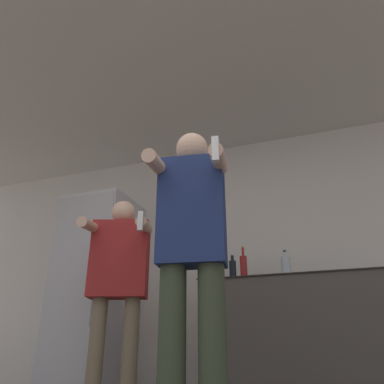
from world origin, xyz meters
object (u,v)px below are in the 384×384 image
Objects in this scene: bottle_brown_liquor at (233,271)px; bottle_amber_bourbon at (286,267)px; refrigerator at (95,293)px; bottle_green_wine at (217,271)px; bottle_dark_rum at (244,268)px; person_man_side at (118,275)px; person_woman_foreground at (192,250)px.

bottle_brown_liquor is 0.47m from bottle_amber_bourbon.
refrigerator reaches higher than bottle_green_wine.
bottle_brown_liquor is (-0.10, 0.00, -0.02)m from bottle_dark_rum.
bottle_dark_rum is at bearing -180.00° from bottle_amber_bourbon.
refrigerator reaches higher than person_man_side.
person_man_side reaches higher than bottle_brown_liquor.
bottle_dark_rum is 1.23× the size of bottle_brown_liquor.
person_man_side is at bearing -138.02° from bottle_dark_rum.
person_woman_foreground is at bearing -86.22° from bottle_brown_liquor.
person_woman_foreground reaches higher than person_man_side.
person_woman_foreground is (-0.01, -1.39, -0.18)m from bottle_dark_rum.
bottle_dark_rum is 0.19× the size of person_woman_foreground.
bottle_amber_bourbon is at bearing 0.76° from refrigerator.
person_man_side is at bearing -47.38° from refrigerator.
person_woman_foreground reaches higher than bottle_amber_bourbon.
bottle_amber_bourbon is at bearing 74.83° from person_woman_foreground.
refrigerator is 5.89× the size of bottle_dark_rum.
bottle_brown_liquor is at bearing 45.66° from person_man_side.
refrigerator is 1.50m from bottle_dark_rum.
bottle_amber_bourbon is 0.15× the size of person_woman_foreground.
bottle_dark_rum reaches higher than bottle_green_wine.
bottle_green_wine is at bearing -180.00° from bottle_amber_bourbon.
refrigerator is 7.24× the size of bottle_brown_liquor.
bottle_brown_liquor is 1.05m from person_man_side.
person_woman_foreground is (1.49, -1.37, -0.03)m from refrigerator.
bottle_brown_liquor reaches higher than bottle_amber_bourbon.
person_woman_foreground is at bearing -80.28° from bottle_green_wine.
person_man_side is (-1.20, -0.75, -0.12)m from bottle_amber_bourbon.
bottle_green_wine is 0.18× the size of person_man_side.
refrigerator is at bearing -178.98° from bottle_brown_liquor.
bottle_dark_rum reaches higher than bottle_brown_liquor.
person_man_side is at bearing 141.80° from person_woman_foreground.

